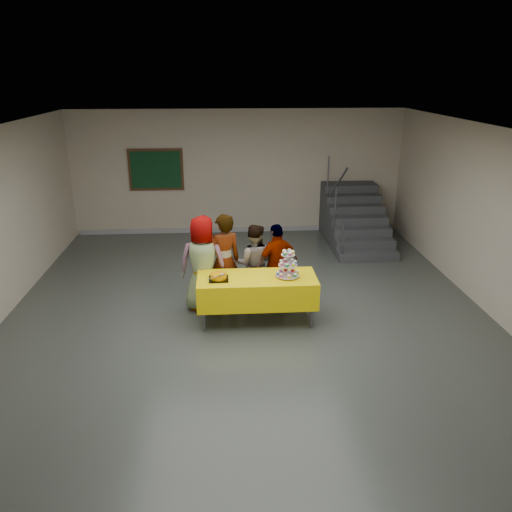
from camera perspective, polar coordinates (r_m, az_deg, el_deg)
The scene contains 10 objects.
room_shell at distance 7.30m, azimuth -0.83°, elevation 7.04°, with size 10.00×10.04×3.02m.
bake_table at distance 7.94m, azimuth 0.10°, elevation -3.85°, with size 1.88×0.78×0.77m.
cupcake_stand at distance 7.82m, azimuth 3.66°, elevation -1.15°, with size 0.38×0.38×0.44m.
bear_cake at distance 7.77m, azimuth -4.30°, elevation -2.28°, with size 0.32×0.36×0.12m.
schoolchild_a at distance 8.30m, azimuth -6.09°, elevation -0.90°, with size 0.80×0.52×1.63m, color slate.
schoolchild_b at distance 8.36m, azimuth -3.69°, elevation -0.62°, with size 0.60×0.39×1.64m, color slate.
schoolchild_c at distance 8.62m, azimuth -0.24°, elevation -0.83°, with size 0.68×0.53×1.39m, color slate.
schoolchild_d at distance 8.62m, azimuth 2.42°, elevation -0.82°, with size 0.82×0.34×1.40m, color slate.
staircase at distance 12.08m, azimuth 11.05°, elevation 4.01°, with size 1.30×2.40×2.04m.
noticeboard at distance 12.34m, azimuth -11.36°, elevation 9.64°, with size 1.30×0.05×1.00m.
Camera 1 is at (-0.38, -7.08, 3.81)m, focal length 35.00 mm.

